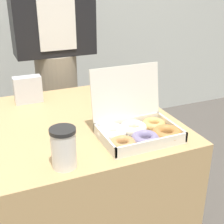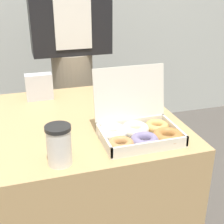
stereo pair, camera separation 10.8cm
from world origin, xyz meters
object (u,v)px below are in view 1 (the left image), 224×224
object	(u,v)px
donut_box	(138,129)
person_customer	(55,51)
napkin_holder	(28,90)
coffee_cup	(64,148)

from	to	relation	value
donut_box	person_customer	xyz separation A→B (m)	(-0.08, 0.92, 0.11)
napkin_holder	person_customer	distance (m)	0.47
donut_box	napkin_holder	xyz separation A→B (m)	(-0.31, 0.52, 0.03)
napkin_holder	person_customer	xyz separation A→B (m)	(0.23, 0.40, 0.08)
coffee_cup	person_customer	xyz separation A→B (m)	(0.22, 1.00, 0.08)
donut_box	coffee_cup	xyz separation A→B (m)	(-0.30, -0.08, 0.03)
donut_box	coffee_cup	size ratio (longest dim) A/B	2.34
donut_box	person_customer	distance (m)	0.93
coffee_cup	napkin_holder	distance (m)	0.60
person_customer	coffee_cup	bearing A→B (deg)	-102.45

